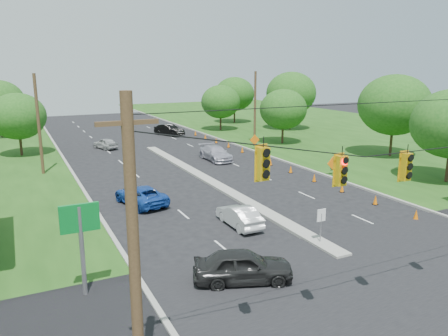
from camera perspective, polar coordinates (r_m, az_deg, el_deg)
ground at (r=21.12m, az=22.84°, el=-14.95°), size 160.00×160.00×0.00m
cross_street at (r=21.12m, az=22.84°, el=-14.95°), size 160.00×14.00×0.02m
curb_left at (r=43.19m, az=-19.34°, el=-0.42°), size 0.25×110.00×0.16m
curb_right at (r=49.55m, az=4.47°, el=1.97°), size 0.25×110.00×0.16m
median at (r=37.22m, az=-1.97°, el=-1.77°), size 1.00×34.00×0.18m
median_sign at (r=24.46m, az=12.57°, el=-6.56°), size 0.55×0.06×2.05m
signal_span at (r=18.74m, az=26.36°, el=-2.49°), size 25.60×0.32×9.00m
utility_pole_far_left at (r=42.23m, az=-23.04°, el=5.20°), size 0.28×0.28×9.00m
utility_pole_far_right at (r=54.38m, az=4.07°, el=7.76°), size 0.28×0.28×9.00m
cone_1 at (r=30.56m, az=23.80°, el=-5.59°), size 0.32×0.32×0.70m
cone_2 at (r=32.78m, az=19.17°, el=-3.95°), size 0.32×0.32×0.70m
cone_3 at (r=35.22m, az=15.17°, el=-2.51°), size 0.32×0.32×0.70m
cone_4 at (r=37.82m, az=11.71°, el=-1.25°), size 0.32×0.32×0.70m
cone_5 at (r=40.55m, az=8.71°, el=-0.16°), size 0.32×0.32×0.70m
cone_6 at (r=43.40m, az=6.09°, el=0.80°), size 0.32×0.32×0.70m
cone_7 at (r=46.63m, az=4.44°, el=1.70°), size 0.32×0.32×0.70m
cone_8 at (r=49.62m, az=2.40°, el=2.42°), size 0.32×0.32×0.70m
cone_9 at (r=52.67m, az=0.59°, el=3.06°), size 0.32×0.32×0.70m
cone_10 at (r=55.78m, az=-1.02°, el=3.63°), size 0.32×0.32×0.70m
cone_11 at (r=58.93m, az=-2.46°, el=4.13°), size 0.32×0.32×0.70m
cone_12 at (r=62.12m, az=-3.76°, el=4.58°), size 0.32×0.32×0.70m
work_sign_1 at (r=40.12m, az=14.05°, el=0.54°), size 1.27×0.58×1.37m
work_sign_2 at (r=51.40m, az=4.03°, el=3.62°), size 1.27×0.58×1.37m
tree_5 at (r=52.14m, az=-25.34°, el=6.13°), size 5.88×5.88×6.86m
tree_8 at (r=50.03m, az=21.36°, el=7.68°), size 7.56×7.56×8.82m
tree_9 at (r=55.39m, az=7.75°, el=7.61°), size 5.88×5.88×6.86m
tree_10 at (r=68.03m, az=8.76°, el=9.63°), size 7.56×7.56×8.82m
tree_11 at (r=75.44m, az=1.39°, el=9.64°), size 6.72×6.72×7.84m
tree_12 at (r=66.56m, az=-0.46°, el=8.64°), size 5.88×5.88×6.86m
black_sedan at (r=20.25m, az=2.50°, el=-12.66°), size 4.87×3.27×1.54m
white_sedan at (r=26.88m, az=2.00°, el=-6.26°), size 1.38×3.94×1.30m
blue_pickup at (r=31.49m, az=-10.83°, el=-3.51°), size 3.23×5.24×1.36m
silver_car_far at (r=45.45m, az=-1.10°, el=1.95°), size 2.10×5.14×1.49m
silver_car_oncoming at (r=53.73m, az=-15.23°, el=3.11°), size 2.66×4.04×1.28m
dark_car_receding at (r=62.54m, az=-7.17°, el=4.97°), size 3.48×5.00×1.56m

